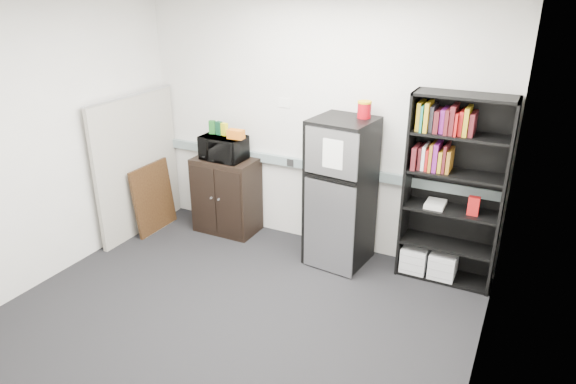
% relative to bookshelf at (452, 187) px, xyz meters
% --- Properties ---
extents(floor, '(4.00, 4.00, 0.00)m').
position_rel_bookshelf_xyz_m(floor, '(-1.51, -1.57, -0.97)').
color(floor, black).
rests_on(floor, ground).
extents(wall_back, '(4.00, 0.02, 2.70)m').
position_rel_bookshelf_xyz_m(wall_back, '(-1.51, 0.18, 0.38)').
color(wall_back, silver).
rests_on(wall_back, floor).
extents(wall_right, '(0.02, 3.50, 2.70)m').
position_rel_bookshelf_xyz_m(wall_right, '(0.49, -1.57, 0.38)').
color(wall_right, silver).
rests_on(wall_right, floor).
extents(wall_left, '(0.02, 3.50, 2.70)m').
position_rel_bookshelf_xyz_m(wall_left, '(-3.51, -1.57, 0.38)').
color(wall_left, silver).
rests_on(wall_left, floor).
extents(electrical_raceway, '(3.92, 0.05, 0.10)m').
position_rel_bookshelf_xyz_m(electrical_raceway, '(-1.51, 0.15, -0.07)').
color(electrical_raceway, gray).
rests_on(electrical_raceway, wall_back).
extents(wall_note, '(0.14, 0.00, 0.10)m').
position_rel_bookshelf_xyz_m(wall_note, '(-1.86, 0.18, 0.58)').
color(wall_note, white).
rests_on(wall_note, wall_back).
extents(bookshelf, '(0.90, 0.34, 1.85)m').
position_rel_bookshelf_xyz_m(bookshelf, '(0.00, 0.00, 0.00)').
color(bookshelf, black).
rests_on(bookshelf, floor).
extents(cubicle_partition, '(0.06, 1.30, 1.62)m').
position_rel_bookshelf_xyz_m(cubicle_partition, '(-3.41, -0.49, -0.16)').
color(cubicle_partition, '#A19A8F').
rests_on(cubicle_partition, floor).
extents(cabinet, '(0.71, 0.48, 0.89)m').
position_rel_bookshelf_xyz_m(cabinet, '(-2.49, -0.07, -0.53)').
color(cabinet, black).
rests_on(cabinet, floor).
extents(microwave, '(0.49, 0.34, 0.27)m').
position_rel_bookshelf_xyz_m(microwave, '(-2.49, -0.08, 0.06)').
color(microwave, black).
rests_on(microwave, cabinet).
extents(snack_box_a, '(0.08, 0.07, 0.15)m').
position_rel_bookshelf_xyz_m(snack_box_a, '(-2.65, -0.05, 0.27)').
color(snack_box_a, '#18551D').
rests_on(snack_box_a, microwave).
extents(snack_box_b, '(0.08, 0.06, 0.15)m').
position_rel_bookshelf_xyz_m(snack_box_b, '(-2.56, -0.05, 0.27)').
color(snack_box_b, '#0D3B23').
rests_on(snack_box_b, microwave).
extents(snack_box_c, '(0.08, 0.06, 0.14)m').
position_rel_bookshelf_xyz_m(snack_box_c, '(-2.49, -0.05, 0.26)').
color(snack_box_c, '#D3C913').
rests_on(snack_box_c, microwave).
extents(snack_bag, '(0.19, 0.11, 0.10)m').
position_rel_bookshelf_xyz_m(snack_bag, '(-2.31, -0.10, 0.24)').
color(snack_bag, orange).
rests_on(snack_bag, microwave).
extents(refrigerator, '(0.64, 0.66, 1.54)m').
position_rel_bookshelf_xyz_m(refrigerator, '(-1.05, -0.15, -0.20)').
color(refrigerator, black).
rests_on(refrigerator, floor).
extents(coffee_can, '(0.14, 0.14, 0.18)m').
position_rel_bookshelf_xyz_m(coffee_can, '(-0.89, -0.02, 0.66)').
color(coffee_can, '#A60711').
rests_on(coffee_can, refrigerator).
extents(framed_poster, '(0.12, 0.63, 0.81)m').
position_rel_bookshelf_xyz_m(framed_poster, '(-3.28, -0.43, -0.57)').
color(framed_poster, black).
rests_on(framed_poster, floor).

